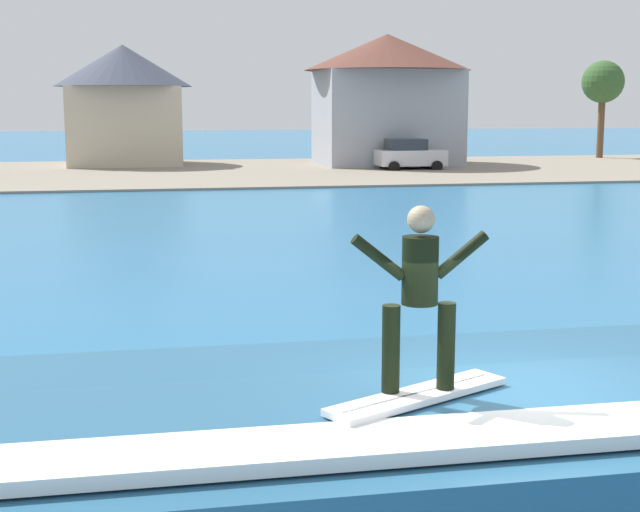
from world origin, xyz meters
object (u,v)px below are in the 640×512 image
object	(u,v)px
surfboard	(418,396)
house_gabled_white	(387,91)
car_far_shore	(409,155)
wave_crest	(427,448)
tree_tall_bare	(603,83)
surfer	(420,288)
house_small_cottage	(124,98)

from	to	relation	value
surfboard	house_gabled_white	world-z (taller)	house_gabled_white
car_far_shore	house_gabled_white	size ratio (longest dim) A/B	0.38
car_far_shore	house_gabled_white	xyz separation A→B (m)	(-0.19, 4.40, 3.72)
wave_crest	house_gabled_white	bearing A→B (deg)	75.26
car_far_shore	tree_tall_bare	world-z (taller)	tree_tall_bare
wave_crest	surfer	distance (m)	1.74
car_far_shore	house_small_cottage	bearing A→B (deg)	156.39
surfer	tree_tall_bare	world-z (taller)	tree_tall_bare
surfer	house_gabled_white	world-z (taller)	house_gabled_white
house_gabled_white	tree_tall_bare	size ratio (longest dim) A/B	1.51
house_gabled_white	surfboard	bearing A→B (deg)	-104.88
surfboard	house_small_cottage	distance (m)	51.33
house_small_cottage	tree_tall_bare	size ratio (longest dim) A/B	1.23
wave_crest	house_gabled_white	size ratio (longest dim) A/B	1.06
car_far_shore	house_small_cottage	size ratio (longest dim) A/B	0.47
surfer	house_gabled_white	xyz separation A→B (m)	(12.86, 48.42, 2.41)
wave_crest	house_gabled_white	distance (m)	49.75
wave_crest	surfer	bearing A→B (deg)	-117.46
wave_crest	car_far_shore	bearing A→B (deg)	73.60
wave_crest	surfer	size ratio (longest dim) A/B	6.64
house_gabled_white	house_small_cottage	size ratio (longest dim) A/B	1.23
house_gabled_white	tree_tall_bare	xyz separation A→B (m)	(16.63, 4.04, 0.58)
wave_crest	car_far_shore	world-z (taller)	car_far_shore
surfer	house_small_cottage	xyz separation A→B (m)	(-3.12, 51.09, 1.94)
house_small_cottage	surfboard	bearing A→B (deg)	-86.52
tree_tall_bare	house_small_cottage	bearing A→B (deg)	-177.60
surfboard	house_gabled_white	distance (m)	50.27
surfer	car_far_shore	size ratio (longest dim) A/B	0.42
surfer	wave_crest	bearing A→B (deg)	62.54
wave_crest	house_small_cottage	world-z (taller)	house_small_cottage
wave_crest	surfer	world-z (taller)	surfer
surfer	house_gabled_white	distance (m)	50.15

